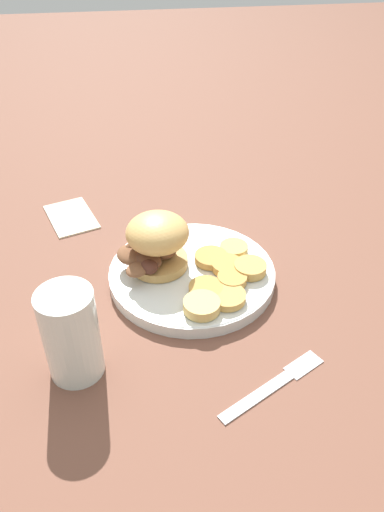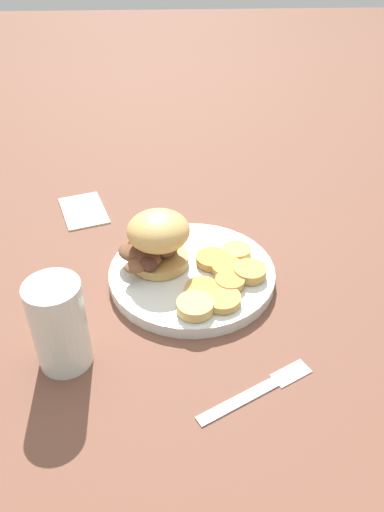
{
  "view_description": "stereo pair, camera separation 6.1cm",
  "coord_description": "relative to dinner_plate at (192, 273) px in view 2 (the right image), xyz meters",
  "views": [
    {
      "loc": [
        0.09,
        0.6,
        0.51
      ],
      "look_at": [
        0.0,
        0.0,
        0.05
      ],
      "focal_mm": 35.0,
      "sensor_mm": 36.0,
      "label": 1
    },
    {
      "loc": [
        0.03,
        0.6,
        0.51
      ],
      "look_at": [
        0.0,
        0.0,
        0.05
      ],
      "focal_mm": 35.0,
      "sensor_mm": 36.0,
      "label": 2
    }
  ],
  "objects": [
    {
      "name": "ground_plane",
      "position": [
        0.0,
        0.0,
        -0.01
      ],
      "size": [
        4.0,
        4.0,
        0.0
      ],
      "primitive_type": "plane",
      "color": "brown"
    },
    {
      "name": "dinner_plate",
      "position": [
        0.0,
        0.0,
        0.0
      ],
      "size": [
        0.26,
        0.26,
        0.02
      ],
      "color": "silver",
      "rests_on": "ground_plane"
    },
    {
      "name": "sandwich",
      "position": [
        0.05,
        -0.02,
        0.05
      ],
      "size": [
        0.12,
        0.11,
        0.09
      ],
      "color": "tan",
      "rests_on": "dinner_plate"
    },
    {
      "name": "potato_round_0",
      "position": [
        -0.05,
        0.04,
        0.02
      ],
      "size": [
        0.04,
        0.04,
        0.01
      ],
      "primitive_type": "cylinder",
      "color": "#BC8942",
      "rests_on": "dinner_plate"
    },
    {
      "name": "potato_round_1",
      "position": [
        -0.07,
        -0.03,
        0.01
      ],
      "size": [
        0.05,
        0.05,
        0.01
      ],
      "primitive_type": "cylinder",
      "color": "tan",
      "rests_on": "dinner_plate"
    },
    {
      "name": "potato_round_2",
      "position": [
        -0.01,
        0.06,
        0.01
      ],
      "size": [
        0.05,
        0.05,
        0.01
      ],
      "primitive_type": "cylinder",
      "color": "#BC8942",
      "rests_on": "dinner_plate"
    },
    {
      "name": "potato_round_3",
      "position": [
        -0.04,
        0.08,
        0.01
      ],
      "size": [
        0.05,
        0.05,
        0.01
      ],
      "primitive_type": "cylinder",
      "color": "tan",
      "rests_on": "dinner_plate"
    },
    {
      "name": "potato_round_4",
      "position": [
        -0.09,
        0.02,
        0.02
      ],
      "size": [
        0.05,
        0.05,
        0.01
      ],
      "primitive_type": "cylinder",
      "color": "tan",
      "rests_on": "dinner_plate"
    },
    {
      "name": "potato_round_5",
      "position": [
        -0.05,
        0.01,
        0.02
      ],
      "size": [
        0.05,
        0.05,
        0.01
      ],
      "primitive_type": "cylinder",
      "color": "#BC8942",
      "rests_on": "dinner_plate"
    },
    {
      "name": "potato_round_6",
      "position": [
        -0.03,
        -0.02,
        0.02
      ],
      "size": [
        0.05,
        0.05,
        0.01
      ],
      "primitive_type": "cylinder",
      "color": "#BC8942",
      "rests_on": "dinner_plate"
    },
    {
      "name": "potato_round_7",
      "position": [
        -0.0,
        0.09,
        0.02
      ],
      "size": [
        0.05,
        0.05,
        0.02
      ],
      "primitive_type": "cylinder",
      "color": "#DBB766",
      "rests_on": "dinner_plate"
    },
    {
      "name": "fork",
      "position": [
        -0.07,
        0.22,
        -0.01
      ],
      "size": [
        0.15,
        0.1,
        0.0
      ],
      "color": "silver",
      "rests_on": "ground_plane"
    },
    {
      "name": "drinking_glass",
      "position": [
        0.17,
        0.16,
        0.05
      ],
      "size": [
        0.07,
        0.07,
        0.13
      ],
      "color": "silver",
      "rests_on": "ground_plane"
    },
    {
      "name": "napkin",
      "position": [
        0.2,
        -0.21,
        -0.01
      ],
      "size": [
        0.11,
        0.14,
        0.01
      ],
      "primitive_type": "cube",
      "rotation": [
        0.0,
        0.0,
        1.89
      ],
      "color": "beige",
      "rests_on": "ground_plane"
    }
  ]
}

